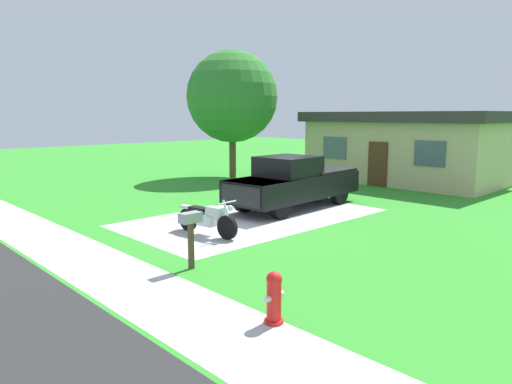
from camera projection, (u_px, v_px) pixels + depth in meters
ground_plane at (255, 217)px, 15.38m from camera, size 80.00×80.00×0.00m
driveway_pad at (255, 217)px, 15.38m from camera, size 4.78×8.54×0.01m
sidewalk_strip at (76, 254)px, 11.28m from camera, size 36.00×1.80×0.01m
motorcycle at (207, 218)px, 13.06m from camera, size 2.21×0.70×1.09m
pickup_truck at (295, 182)px, 16.88m from camera, size 2.37×5.74×1.90m
fire_hydrant at (274, 298)px, 7.51m from camera, size 0.32×0.40×0.87m
mailbox at (191, 225)px, 10.09m from camera, size 0.26×0.48×1.26m
shade_tree at (232, 97)px, 24.39m from camera, size 4.78×4.78×6.68m
neighbor_house at (405, 146)px, 23.51m from camera, size 9.60×5.60×3.50m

